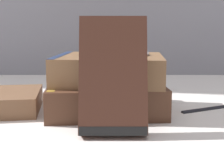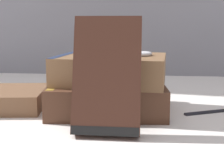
{
  "view_description": "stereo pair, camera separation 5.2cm",
  "coord_description": "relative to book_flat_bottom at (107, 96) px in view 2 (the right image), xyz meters",
  "views": [
    {
      "loc": [
        0.01,
        -0.53,
        0.15
      ],
      "look_at": [
        0.01,
        -0.02,
        0.06
      ],
      "focal_mm": 50.0,
      "sensor_mm": 36.0,
      "label": 1
    },
    {
      "loc": [
        0.06,
        -0.53,
        0.15
      ],
      "look_at": [
        0.01,
        -0.02,
        0.06
      ],
      "focal_mm": 50.0,
      "sensor_mm": 36.0,
      "label": 2
    }
  ],
  "objects": [
    {
      "name": "ground_plane",
      "position": [
        0.0,
        -0.0,
        -0.03
      ],
      "size": [
        3.0,
        3.0,
        0.0
      ],
      "primitive_type": "plane",
      "color": "silver"
    },
    {
      "name": "book_flat_bottom",
      "position": [
        0.0,
        0.0,
        0.0
      ],
      "size": [
        0.21,
        0.17,
        0.05
      ],
      "rotation": [
        0.0,
        0.0,
        0.08
      ],
      "color": "#4C2D1E",
      "rests_on": "ground_plane"
    },
    {
      "name": "book_flat_top",
      "position": [
        0.0,
        0.0,
        0.05
      ],
      "size": [
        0.19,
        0.17,
        0.05
      ],
      "rotation": [
        0.0,
        0.0,
        -0.08
      ],
      "color": "brown",
      "rests_on": "book_flat_bottom"
    },
    {
      "name": "book_leaning_front",
      "position": [
        0.01,
        -0.12,
        0.05
      ],
      "size": [
        0.09,
        0.07,
        0.16
      ],
      "rotation": [
        -0.27,
        0.0,
        0.0
      ],
      "color": "#422319",
      "rests_on": "ground_plane"
    },
    {
      "name": "pocket_watch",
      "position": [
        0.05,
        0.01,
        0.08
      ],
      "size": [
        0.05,
        0.06,
        0.01
      ],
      "color": "silver",
      "rests_on": "book_flat_top"
    },
    {
      "name": "fountain_pen",
      "position": [
        0.19,
        0.01,
        -0.02
      ],
      "size": [
        0.12,
        0.06,
        0.01
      ],
      "rotation": [
        0.0,
        0.0,
        0.43
      ],
      "color": "black",
      "rests_on": "ground_plane"
    }
  ]
}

